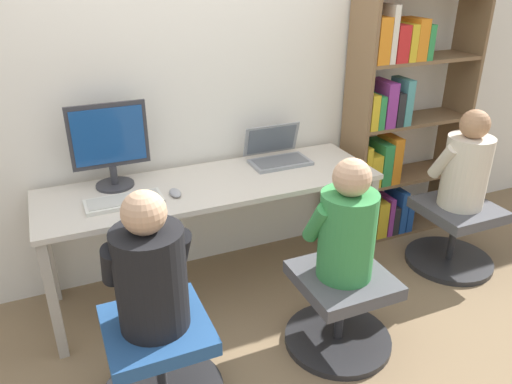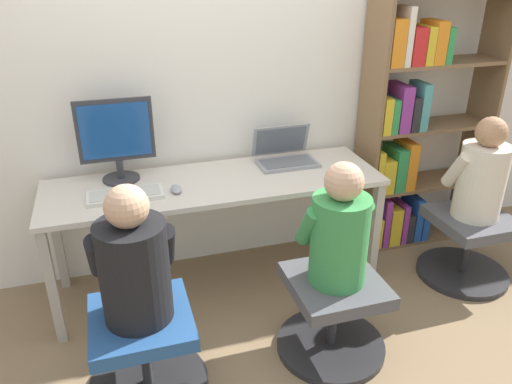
% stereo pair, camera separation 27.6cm
% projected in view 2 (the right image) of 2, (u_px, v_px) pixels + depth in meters
% --- Properties ---
extents(ground_plane, '(14.00, 14.00, 0.00)m').
position_uv_depth(ground_plane, '(231.00, 312.00, 2.95)').
color(ground_plane, '#846B4C').
extents(wall_back, '(10.00, 0.05, 2.60)m').
position_uv_depth(wall_back, '(198.00, 68.00, 2.97)').
color(wall_back, white).
rests_on(wall_back, ground_plane).
extents(desk, '(1.96, 0.60, 0.72)m').
position_uv_depth(desk, '(216.00, 192.00, 2.93)').
color(desk, beige).
rests_on(desk, ground_plane).
extents(desktop_monitor, '(0.42, 0.21, 0.48)m').
position_uv_depth(desktop_monitor, '(116.00, 140.00, 2.80)').
color(desktop_monitor, '#333338').
rests_on(desktop_monitor, desk).
extents(laptop, '(0.37, 0.27, 0.22)m').
position_uv_depth(laptop, '(285.00, 155.00, 3.13)').
color(laptop, gray).
rests_on(laptop, desk).
extents(keyboard, '(0.40, 0.17, 0.03)m').
position_uv_depth(keyboard, '(125.00, 195.00, 2.70)').
color(keyboard, silver).
rests_on(keyboard, desk).
extents(computer_mouse_by_keyboard, '(0.06, 0.11, 0.03)m').
position_uv_depth(computer_mouse_by_keyboard, '(176.00, 189.00, 2.76)').
color(computer_mouse_by_keyboard, '#99999E').
rests_on(computer_mouse_by_keyboard, desk).
extents(office_chair_left, '(0.58, 0.58, 0.44)m').
position_uv_depth(office_chair_left, '(145.00, 351.00, 2.34)').
color(office_chair_left, '#262628').
rests_on(office_chair_left, ground_plane).
extents(office_chair_right, '(0.58, 0.58, 0.44)m').
position_uv_depth(office_chair_right, '(333.00, 313.00, 2.59)').
color(office_chair_right, '#262628').
rests_on(office_chair_right, ground_plane).
extents(person_at_monitor, '(0.38, 0.32, 0.64)m').
position_uv_depth(person_at_monitor, '(134.00, 263.00, 2.13)').
color(person_at_monitor, black).
rests_on(person_at_monitor, office_chair_left).
extents(person_at_laptop, '(0.34, 0.30, 0.63)m').
position_uv_depth(person_at_laptop, '(339.00, 231.00, 2.38)').
color(person_at_laptop, '#388C47').
rests_on(person_at_laptop, office_chair_right).
extents(bookshelf, '(0.91, 0.30, 1.72)m').
position_uv_depth(bookshelf, '(410.00, 137.00, 3.36)').
color(bookshelf, brown).
rests_on(bookshelf, ground_plane).
extents(office_chair_side, '(0.58, 0.58, 0.44)m').
position_uv_depth(office_chair_side, '(467.00, 244.00, 3.20)').
color(office_chair_side, '#262628').
rests_on(office_chair_side, ground_plane).
extents(person_near_shelf, '(0.35, 0.31, 0.64)m').
position_uv_depth(person_near_shelf, '(482.00, 175.00, 2.99)').
color(person_near_shelf, beige).
rests_on(person_near_shelf, office_chair_side).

